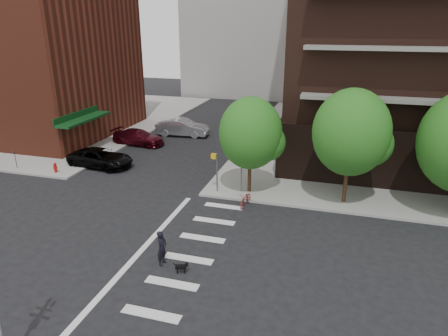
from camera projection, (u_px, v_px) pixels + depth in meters
name	position (u px, v px, depth m)	size (l,w,h in m)	color
ground	(132.00, 249.00, 19.77)	(120.00, 120.00, 0.00)	black
sidewalk_nw	(44.00, 116.00, 47.40)	(31.00, 33.00, 0.15)	gray
crosswalk	(173.00, 256.00, 19.19)	(3.85, 13.00, 0.01)	silver
midrise_nw	(10.00, 27.00, 38.32)	(21.40, 15.50, 20.00)	maroon
tree_a	(250.00, 133.00, 24.99)	(4.00, 4.00, 5.90)	#301E11
tree_b	(351.00, 133.00, 23.24)	(4.50, 4.50, 6.65)	#301E11
pedestrian_signal	(222.00, 167.00, 25.67)	(2.18, 0.67, 2.60)	slate
fire_hydrant	(55.00, 167.00, 29.39)	(0.24, 0.24, 0.73)	#A50C0C
parking_meter	(15.00, 158.00, 30.17)	(0.10, 0.08, 1.32)	black
parked_car_black	(101.00, 158.00, 30.88)	(5.10, 2.35, 1.42)	black
parked_car_maroon	(138.00, 137.00, 36.46)	(4.87, 1.98, 1.41)	#460914
parked_car_silver	(182.00, 127.00, 39.32)	(5.17, 1.80, 1.70)	#A5A8AC
scooter	(246.00, 199.00, 24.34)	(0.59, 1.69, 0.89)	maroon
dog_walker	(162.00, 248.00, 18.27)	(0.41, 0.62, 1.71)	black
dog	(182.00, 267.00, 17.81)	(0.59, 0.31, 0.49)	black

